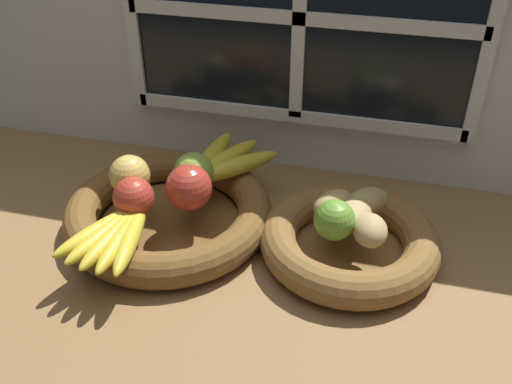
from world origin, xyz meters
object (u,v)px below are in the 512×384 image
apple_red_right (189,188)px  potato_large (352,216)px  potato_oblong (333,203)px  banana_bunch_front (115,234)px  lime_near (334,221)px  apple_red_front (134,197)px  potato_back (367,201)px  apple_golden_left (130,175)px  potato_small (370,229)px  banana_bunch_back (223,162)px  apple_green_back (194,172)px  fruit_bowl_right (349,241)px  fruit_bowl_left (169,213)px

apple_red_right → potato_large: size_ratio=0.94×
apple_red_right → potato_oblong: apple_red_right is taller
banana_bunch_front → lime_near: bearing=15.4°
apple_red_front → potato_back: apple_red_front is taller
apple_red_front → lime_near: size_ratio=1.04×
apple_red_right → banana_bunch_front: size_ratio=0.42×
apple_golden_left → potato_small: size_ratio=1.06×
banana_bunch_back → potato_back: bearing=-14.9°
apple_red_front → potato_oblong: (31.41, 8.10, -1.30)cm
potato_small → lime_near: (-5.49, -0.64, 0.94)cm
apple_golden_left → potato_large: 38.13cm
apple_red_front → apple_green_back: size_ratio=0.98×
banana_bunch_back → lime_near: lime_near is taller
apple_red_right → potato_large: apple_red_right is taller
banana_bunch_back → fruit_bowl_right: bearing=-24.4°
apple_green_back → banana_bunch_back: size_ratio=0.35×
banana_bunch_back → potato_small: 31.46cm
apple_red_right → potato_small: 29.96cm
fruit_bowl_right → banana_bunch_front: size_ratio=1.58×
fruit_bowl_left → banana_bunch_back: (6.55, 11.32, 4.78)cm
fruit_bowl_right → apple_golden_left: 38.68cm
lime_near → apple_red_right: bearing=174.3°
banana_bunch_front → potato_small: bearing=14.2°
banana_bunch_front → potato_small: potato_small is taller
apple_golden_left → fruit_bowl_right: bearing=-0.4°
apple_red_right → lime_near: (24.37, -2.42, -0.63)cm
apple_red_front → apple_red_right: 9.05cm
banana_bunch_front → potato_back: 40.48cm
banana_bunch_front → potato_oblong: 35.01cm
fruit_bowl_left → banana_bunch_front: banana_bunch_front is taller
fruit_bowl_right → apple_red_right: 27.75cm
apple_red_front → potato_large: 35.28cm
fruit_bowl_right → potato_oblong: size_ratio=3.91×
potato_large → potato_oblong: size_ratio=1.10×
banana_bunch_back → potato_large: size_ratio=2.38×
fruit_bowl_left → potato_large: size_ratio=4.39×
potato_oblong → potato_large: bearing=-37.9°
fruit_bowl_left → potato_small: bearing=-5.0°
fruit_bowl_left → potato_back: (33.39, 4.18, 5.51)cm
apple_red_front → lime_near: (32.38, 1.77, -0.13)cm
potato_large → potato_small: bearing=-45.0°
apple_red_right → banana_bunch_back: apple_red_right is taller
banana_bunch_back → apple_red_right: bearing=-98.5°
potato_large → potato_back: size_ratio=1.08×
apple_red_right → potato_back: (28.72, 5.44, -1.51)cm
apple_red_front → lime_near: bearing=3.1°
fruit_bowl_right → potato_large: 5.25cm
apple_golden_left → banana_bunch_back: bearing=40.0°
apple_red_right → lime_near: size_ratio=1.19×
apple_red_right → potato_back: apple_red_right is taller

